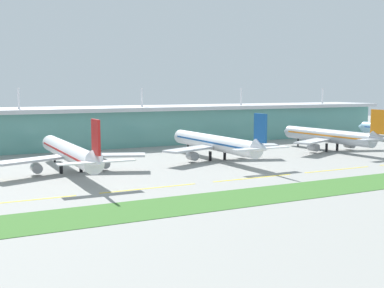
# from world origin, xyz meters

# --- Properties ---
(ground_plane) EXTENTS (600.00, 600.00, 0.00)m
(ground_plane) POSITION_xyz_m (0.00, 0.00, 0.00)
(ground_plane) COLOR gray
(terminal_building) EXTENTS (288.00, 34.00, 27.36)m
(terminal_building) POSITION_xyz_m (-0.00, 102.10, 9.38)
(terminal_building) COLOR #5B9E93
(terminal_building) RESTS_ON ground
(airliner_near_middle) EXTENTS (48.80, 71.12, 18.90)m
(airliner_near_middle) POSITION_xyz_m (-49.73, 34.78, 6.46)
(airliner_near_middle) COLOR white
(airliner_near_middle) RESTS_ON ground
(airliner_center) EXTENTS (48.79, 66.33, 18.90)m
(airliner_center) POSITION_xyz_m (6.22, 37.31, 6.45)
(airliner_center) COLOR white
(airliner_center) RESTS_ON ground
(airliner_far_middle) EXTENTS (48.74, 59.43, 18.90)m
(airliner_far_middle) POSITION_xyz_m (64.03, 38.18, 6.44)
(airliner_far_middle) COLOR #ADB2BC
(airliner_far_middle) RESTS_ON ground
(taxiway_stripe_west) EXTENTS (28.00, 0.70, 0.04)m
(taxiway_stripe_west) POSITION_xyz_m (-71.00, -1.40, 0.02)
(taxiway_stripe_west) COLOR yellow
(taxiway_stripe_west) RESTS_ON ground
(taxiway_stripe_mid_west) EXTENTS (28.00, 0.70, 0.04)m
(taxiway_stripe_mid_west) POSITION_xyz_m (-37.00, -1.40, 0.02)
(taxiway_stripe_mid_west) COLOR yellow
(taxiway_stripe_mid_west) RESTS_ON ground
(taxiway_stripe_centre) EXTENTS (28.00, 0.70, 0.04)m
(taxiway_stripe_centre) POSITION_xyz_m (-3.00, -1.40, 0.02)
(taxiway_stripe_centre) COLOR yellow
(taxiway_stripe_centre) RESTS_ON ground
(taxiway_stripe_mid_east) EXTENTS (28.00, 0.70, 0.04)m
(taxiway_stripe_mid_east) POSITION_xyz_m (31.00, -1.40, 0.02)
(taxiway_stripe_mid_east) COLOR yellow
(taxiway_stripe_mid_east) RESTS_ON ground
(grass_verge) EXTENTS (300.00, 18.00, 0.10)m
(grass_verge) POSITION_xyz_m (0.00, -22.85, 0.05)
(grass_verge) COLOR #3D702D
(grass_verge) RESTS_ON ground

